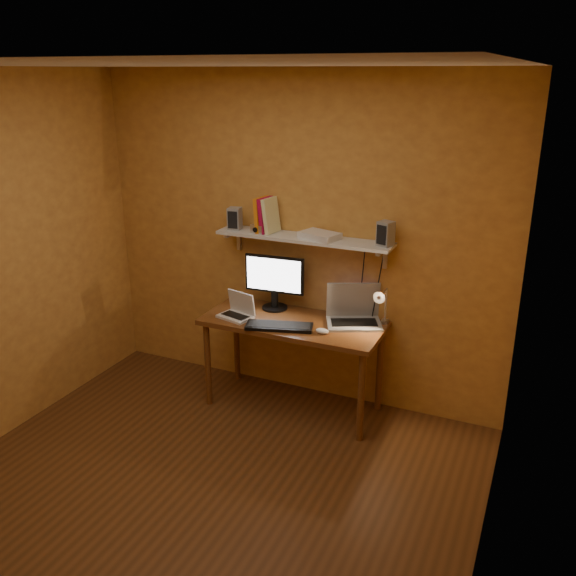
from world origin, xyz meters
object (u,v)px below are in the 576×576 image
at_px(netbook, 238,310).
at_px(desk_lamp, 382,303).
at_px(laptop, 354,313).
at_px(monitor, 274,279).
at_px(mouse, 322,331).
at_px(speaker_right, 386,234).
at_px(router, 320,235).
at_px(desk, 293,331).
at_px(shelf_camera, 257,229).
at_px(speaker_left, 235,219).
at_px(keyboard, 279,326).
at_px(wall_shelf, 303,238).

bearing_deg(netbook, desk_lamp, 26.29).
bearing_deg(laptop, netbook, 172.57).
bearing_deg(monitor, desk_lamp, -7.98).
bearing_deg(netbook, mouse, 11.81).
height_order(speaker_right, router, speaker_right).
height_order(desk, shelf_camera, shelf_camera).
xyz_separation_m(netbook, shelf_camera, (0.06, 0.23, 0.60)).
height_order(speaker_left, shelf_camera, speaker_left).
bearing_deg(speaker_left, laptop, -9.42).
relative_size(netbook, router, 1.03).
relative_size(keyboard, speaker_right, 2.78).
distance_m(wall_shelf, desk_lamp, 0.77).
distance_m(mouse, desk_lamp, 0.49).
bearing_deg(speaker_right, router, -159.30).
relative_size(desk_lamp, speaker_left, 2.14).
height_order(monitor, shelf_camera, shelf_camera).
bearing_deg(keyboard, netbook, 152.71).
distance_m(laptop, mouse, 0.33).
distance_m(laptop, desk_lamp, 0.27).
height_order(monitor, keyboard, monitor).
xyz_separation_m(desk, shelf_camera, (-0.37, 0.13, 0.74)).
bearing_deg(mouse, keyboard, -163.84).
bearing_deg(desk, router, 54.40).
xyz_separation_m(keyboard, mouse, (0.33, 0.04, 0.01)).
xyz_separation_m(desk, speaker_right, (0.64, 0.20, 0.80)).
relative_size(keyboard, shelf_camera, 4.34).
distance_m(laptop, speaker_right, 0.67).
height_order(netbook, speaker_left, speaker_left).
relative_size(wall_shelf, speaker_right, 7.79).
xyz_separation_m(laptop, speaker_left, (-1.02, 0.01, 0.63)).
xyz_separation_m(mouse, shelf_camera, (-0.66, 0.26, 0.64)).
height_order(desk, speaker_right, speaker_right).
height_order(keyboard, shelf_camera, shelf_camera).
bearing_deg(desk_lamp, speaker_right, 106.15).
distance_m(netbook, shelf_camera, 0.65).
relative_size(desk, shelf_camera, 12.13).
height_order(desk, speaker_left, speaker_left).
relative_size(monitor, netbook, 1.65).
bearing_deg(shelf_camera, laptop, 2.49).
bearing_deg(router, mouse, -63.78).
bearing_deg(speaker_right, netbook, -144.68).
distance_m(shelf_camera, router, 0.50).
height_order(monitor, router, router).
bearing_deg(desk, netbook, -167.06).
bearing_deg(wall_shelf, speaker_left, -178.19).
relative_size(desk, speaker_left, 7.97).
xyz_separation_m(monitor, mouse, (0.53, -0.31, -0.23)).
relative_size(desk, desk_lamp, 3.73).
height_order(laptop, shelf_camera, shelf_camera).
bearing_deg(wall_shelf, monitor, -175.99).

